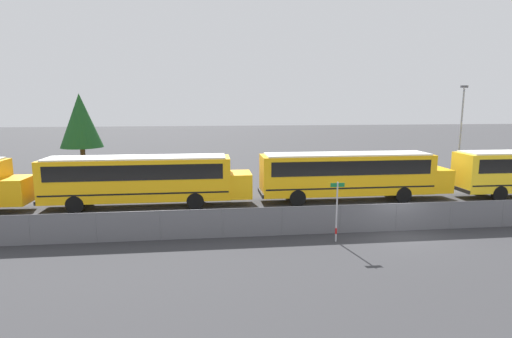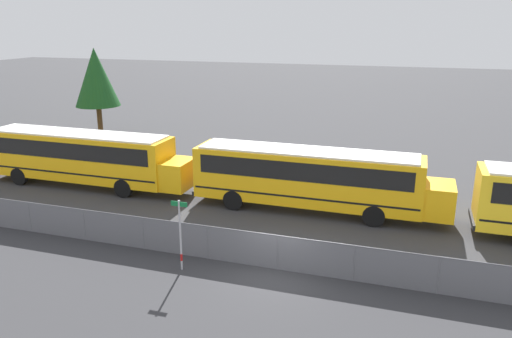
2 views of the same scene
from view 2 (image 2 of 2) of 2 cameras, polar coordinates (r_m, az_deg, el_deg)
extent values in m
plane|color=#38383A|center=(20.80, 2.46, -11.37)|extent=(200.00, 200.00, 0.00)
cube|color=#9EA0A5|center=(20.46, 2.49, -9.52)|extent=(110.64, 0.03, 1.49)
cube|color=slate|center=(20.45, 2.48, -9.53)|extent=(110.64, 0.01, 1.49)
cylinder|color=slate|center=(20.15, 2.51, -7.61)|extent=(110.64, 0.05, 0.05)
cylinder|color=slate|center=(26.26, -24.42, -5.03)|extent=(0.07, 0.07, 1.49)
cylinder|color=slate|center=(24.36, -19.01, -6.06)|extent=(0.07, 0.07, 1.49)
cylinder|color=slate|center=(22.72, -12.73, -7.19)|extent=(0.07, 0.07, 1.49)
cylinder|color=slate|center=(21.40, -5.55, -8.36)|extent=(0.07, 0.07, 1.49)
cylinder|color=slate|center=(20.46, 2.49, -9.52)|extent=(0.07, 0.07, 1.49)
cylinder|color=slate|center=(19.96, 11.16, -10.55)|extent=(0.07, 0.07, 1.49)
cylinder|color=slate|center=(19.92, 20.13, -11.37)|extent=(0.07, 0.07, 1.49)
cube|color=#EDA80F|center=(32.13, -19.59, 1.44)|extent=(11.88, 2.44, 2.69)
cube|color=black|center=(31.99, -19.69, 2.46)|extent=(10.93, 2.48, 0.97)
cube|color=black|center=(32.33, -19.47, 0.15)|extent=(11.65, 2.47, 0.10)
cube|color=#EDA80F|center=(28.79, -8.88, -0.59)|extent=(1.43, 2.24, 1.61)
cube|color=black|center=(36.33, -26.96, 0.30)|extent=(0.12, 2.44, 0.24)
cube|color=silver|center=(31.82, -19.83, 3.86)|extent=(11.29, 2.19, 0.10)
cylinder|color=black|center=(31.33, -12.78, -0.93)|extent=(1.10, 0.28, 1.10)
cylinder|color=black|center=(29.57, -14.92, -2.14)|extent=(1.10, 0.28, 1.10)
cylinder|color=black|center=(35.58, -23.05, 0.23)|extent=(1.10, 0.28, 1.10)
cylinder|color=black|center=(34.04, -25.43, -0.76)|extent=(1.10, 0.28, 1.10)
cube|color=#EDA80F|center=(26.33, 5.73, -0.87)|extent=(11.88, 2.44, 2.69)
cube|color=black|center=(26.16, 5.77, 0.36)|extent=(10.93, 2.48, 0.97)
cube|color=black|center=(26.56, 5.68, -2.42)|extent=(11.65, 2.47, 0.10)
cube|color=#EDA80F|center=(26.00, 20.18, -3.31)|extent=(1.43, 2.24, 1.61)
cube|color=black|center=(28.50, -6.19, -2.04)|extent=(0.12, 2.44, 0.24)
cube|color=silver|center=(25.95, 5.82, 2.06)|extent=(11.29, 2.19, 0.10)
cylinder|color=black|center=(27.31, 13.73, -3.60)|extent=(1.10, 0.28, 1.10)
cylinder|color=black|center=(25.26, 13.31, -5.25)|extent=(1.10, 0.28, 1.10)
cylinder|color=black|center=(28.70, -1.07, -2.13)|extent=(1.10, 0.28, 1.10)
cylinder|color=black|center=(26.75, -2.61, -3.56)|extent=(1.10, 0.28, 1.10)
cube|color=black|center=(25.97, 23.43, -5.24)|extent=(0.12, 2.44, 0.24)
cylinder|color=#B7B7BC|center=(20.33, -8.63, -7.55)|extent=(0.08, 0.08, 3.00)
cylinder|color=red|center=(20.73, -8.52, -9.95)|extent=(0.09, 0.09, 0.30)
cube|color=#147238|center=(19.82, -8.80, -3.98)|extent=(0.70, 0.02, 0.20)
cylinder|color=#51381E|center=(45.96, -17.41, 5.26)|extent=(0.44, 0.44, 2.68)
cone|color=#194C1E|center=(45.42, -17.82, 9.97)|extent=(3.79, 3.79, 4.93)
camera|label=1|loc=(15.06, -75.92, -7.69)|focal=28.00mm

